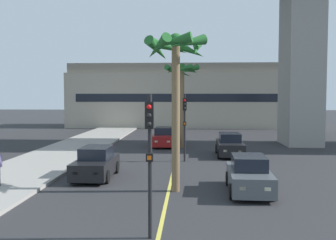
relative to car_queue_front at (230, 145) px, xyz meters
name	(u,v)px	position (x,y,z in m)	size (l,w,h in m)	color
sidewalk_left	(5,180)	(-11.66, -8.79, -0.65)	(4.80, 80.00, 0.15)	#9E9991
lane_stripe_center	(176,157)	(-3.66, -0.79, -0.72)	(0.14, 56.00, 0.01)	#DBCC4C
pier_building_backdrop	(183,96)	(-3.66, 25.75, 3.30)	(29.66, 8.04, 8.17)	#BCB29E
car_queue_front	(230,145)	(0.00, 0.00, 0.00)	(1.88, 4.12, 1.56)	black
car_queue_second	(96,164)	(-7.47, -7.67, 0.00)	(1.84, 4.10, 1.56)	black
car_queue_third	(249,175)	(-0.20, -10.25, 0.00)	(1.95, 4.16, 1.56)	#4C5156
car_queue_fourth	(164,138)	(-4.86, 4.82, 0.00)	(1.87, 4.12, 1.56)	maroon
traffic_light_median_near	(150,146)	(-3.89, -16.08, 1.99)	(0.24, 0.37, 4.20)	black
traffic_light_median_far	(185,118)	(-3.07, -2.55, 1.99)	(0.24, 0.37, 4.20)	black
palm_tree_near_median	(182,79)	(-3.35, 4.12, 4.71)	(2.83, 2.88, 6.67)	brown
palm_tree_mid_median	(176,64)	(-3.36, -10.31, 4.79)	(2.79, 2.81, 6.80)	brown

